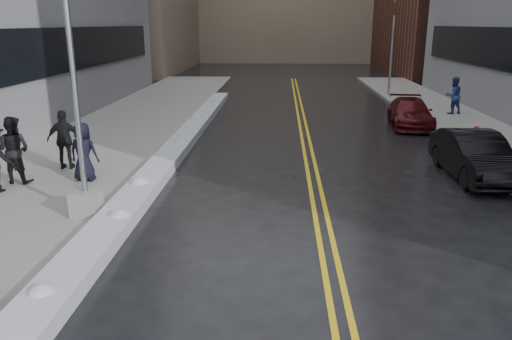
# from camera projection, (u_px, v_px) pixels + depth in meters

# --- Properties ---
(ground) EXTENTS (160.00, 160.00, 0.00)m
(ground) POSITION_uv_depth(u_px,v_px,m) (209.00, 259.00, 10.29)
(ground) COLOR black
(ground) RESTS_ON ground
(sidewalk_west) EXTENTS (5.50, 50.00, 0.15)m
(sidewalk_west) POSITION_uv_depth(u_px,v_px,m) (102.00, 142.00, 20.13)
(sidewalk_west) COLOR gray
(sidewalk_west) RESTS_ON ground
(sidewalk_east) EXTENTS (4.00, 50.00, 0.15)m
(sidewalk_east) POSITION_uv_depth(u_px,v_px,m) (501.00, 147.00, 19.36)
(sidewalk_east) COLOR gray
(sidewalk_east) RESTS_ON ground
(lane_line_left) EXTENTS (0.12, 50.00, 0.01)m
(lane_line_left) POSITION_uv_depth(u_px,v_px,m) (303.00, 146.00, 19.76)
(lane_line_left) COLOR gold
(lane_line_left) RESTS_ON ground
(lane_line_right) EXTENTS (0.12, 50.00, 0.01)m
(lane_line_right) POSITION_uv_depth(u_px,v_px,m) (311.00, 146.00, 19.74)
(lane_line_right) COLOR gold
(lane_line_right) RESTS_ON ground
(snow_ridge) EXTENTS (0.90, 30.00, 0.34)m
(snow_ridge) POSITION_uv_depth(u_px,v_px,m) (173.00, 153.00, 18.03)
(snow_ridge) COLOR silver
(snow_ridge) RESTS_ON ground
(lamppost) EXTENTS (0.65, 0.65, 7.62)m
(lamppost) POSITION_uv_depth(u_px,v_px,m) (78.00, 119.00, 11.65)
(lamppost) COLOR gray
(lamppost) RESTS_ON sidewalk_west
(fire_hydrant) EXTENTS (0.26, 0.26, 0.73)m
(fire_hydrant) POSITION_uv_depth(u_px,v_px,m) (476.00, 134.00, 19.28)
(fire_hydrant) COLOR maroon
(fire_hydrant) RESTS_ON sidewalk_east
(traffic_signal) EXTENTS (0.16, 0.20, 6.00)m
(traffic_signal) POSITION_uv_depth(u_px,v_px,m) (392.00, 44.00, 31.90)
(traffic_signal) COLOR gray
(traffic_signal) RESTS_ON sidewalk_east
(pedestrian_b) EXTENTS (1.02, 0.83, 1.98)m
(pedestrian_b) POSITION_uv_depth(u_px,v_px,m) (14.00, 150.00, 14.53)
(pedestrian_b) COLOR black
(pedestrian_b) RESTS_ON sidewalk_west
(pedestrian_c) EXTENTS (0.91, 0.65, 1.74)m
(pedestrian_c) POSITION_uv_depth(u_px,v_px,m) (84.00, 152.00, 14.74)
(pedestrian_c) COLOR black
(pedestrian_c) RESTS_ON sidewalk_west
(pedestrian_d) EXTENTS (1.16, 0.58, 1.91)m
(pedestrian_d) POSITION_uv_depth(u_px,v_px,m) (65.00, 140.00, 15.93)
(pedestrian_d) COLOR black
(pedestrian_d) RESTS_ON sidewalk_west
(pedestrian_east) EXTENTS (1.09, 0.96, 1.88)m
(pedestrian_east) POSITION_uv_depth(u_px,v_px,m) (453.00, 96.00, 25.74)
(pedestrian_east) COLOR navy
(pedestrian_east) RESTS_ON sidewalk_east
(car_black) EXTENTS (1.64, 4.41, 1.44)m
(car_black) POSITION_uv_depth(u_px,v_px,m) (475.00, 156.00, 15.53)
(car_black) COLOR black
(car_black) RESTS_ON ground
(car_maroon) EXTENTS (2.24, 4.60, 1.29)m
(car_maroon) POSITION_uv_depth(u_px,v_px,m) (410.00, 113.00, 23.34)
(car_maroon) COLOR #3F0A0B
(car_maroon) RESTS_ON ground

